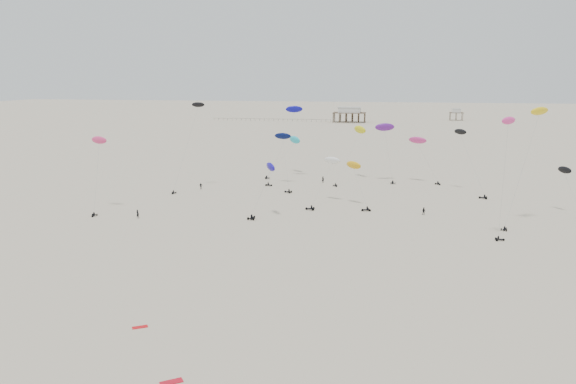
% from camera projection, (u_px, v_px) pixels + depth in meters
% --- Properties ---
extents(ground_plane, '(900.00, 900.00, 0.00)m').
position_uv_depth(ground_plane, '(342.00, 153.00, 219.24)').
color(ground_plane, beige).
extents(pavilion_main, '(21.00, 13.00, 9.80)m').
position_uv_depth(pavilion_main, '(349.00, 116.00, 364.48)').
color(pavilion_main, brown).
rests_on(pavilion_main, ground).
extents(pavilion_small, '(9.00, 7.00, 8.00)m').
position_uv_depth(pavilion_small, '(456.00, 115.00, 380.48)').
color(pavilion_small, brown).
rests_on(pavilion_small, ground).
extents(pier_fence, '(80.20, 0.20, 1.50)m').
position_uv_depth(pier_fence, '(271.00, 120.00, 374.84)').
color(pier_fence, black).
rests_on(pier_fence, ground).
extents(rig_0, '(4.42, 9.22, 16.77)m').
position_uv_depth(rig_0, '(98.00, 155.00, 122.88)').
color(rig_0, black).
rests_on(rig_0, ground).
extents(rig_1, '(6.98, 9.35, 11.02)m').
position_uv_depth(rig_1, '(357.00, 176.00, 127.86)').
color(rig_1, black).
rests_on(rig_1, ground).
extents(rig_2, '(6.06, 11.98, 23.54)m').
position_uv_depth(rig_2, '(191.00, 131.00, 145.80)').
color(rig_2, black).
rests_on(rig_2, ground).
extents(rig_3, '(9.83, 6.61, 13.49)m').
position_uv_depth(rig_3, '(420.00, 146.00, 156.14)').
color(rig_3, black).
rests_on(rig_3, ground).
extents(rig_4, '(5.94, 7.22, 11.67)m').
position_uv_depth(rig_4, '(265.00, 182.00, 117.59)').
color(rig_4, black).
rests_on(rig_4, ground).
extents(rig_5, '(8.65, 17.79, 19.57)m').
position_uv_depth(rig_5, '(358.00, 134.00, 160.74)').
color(rig_5, black).
rests_on(rig_5, ground).
extents(rig_6, '(4.30, 11.86, 12.45)m').
position_uv_depth(rig_6, '(569.00, 183.00, 120.26)').
color(rig_6, black).
rests_on(rig_6, ground).
extents(rig_7, '(6.60, 6.64, 16.77)m').
position_uv_depth(rig_7, '(386.00, 134.00, 156.60)').
color(rig_7, black).
rests_on(rig_7, ground).
extents(rig_8, '(7.43, 14.39, 17.42)m').
position_uv_depth(rig_8, '(284.00, 147.00, 151.52)').
color(rig_8, black).
rests_on(rig_8, ground).
extents(rig_9, '(3.19, 3.46, 22.41)m').
position_uv_depth(rig_9, '(505.00, 161.00, 99.85)').
color(rig_9, black).
rests_on(rig_9, ground).
extents(rig_10, '(8.28, 12.93, 18.09)m').
position_uv_depth(rig_10, '(469.00, 156.00, 141.50)').
color(rig_10, black).
rests_on(rig_10, ground).
extents(rig_11, '(8.10, 17.16, 23.85)m').
position_uv_depth(rig_11, '(290.00, 122.00, 160.37)').
color(rig_11, black).
rests_on(rig_11, ground).
extents(rig_12, '(9.78, 16.01, 16.01)m').
position_uv_depth(rig_12, '(291.00, 144.00, 170.98)').
color(rig_12, black).
rests_on(rig_12, ground).
extents(rig_13, '(9.20, 9.71, 23.99)m').
position_uv_depth(rig_13, '(534.00, 131.00, 109.13)').
color(rig_13, black).
rests_on(rig_13, ground).
extents(rig_14, '(6.93, 12.69, 13.66)m').
position_uv_depth(rig_14, '(326.00, 173.00, 130.39)').
color(rig_14, black).
rests_on(rig_14, ground).
extents(spectator_0, '(0.91, 0.76, 2.14)m').
position_uv_depth(spectator_0, '(138.00, 218.00, 118.17)').
color(spectator_0, black).
rests_on(spectator_0, ground).
extents(spectator_1, '(1.02, 0.72, 1.91)m').
position_uv_depth(spectator_1, '(424.00, 215.00, 120.81)').
color(spectator_1, black).
rests_on(spectator_1, ground).
extents(spectator_2, '(1.28, 0.85, 1.99)m').
position_uv_depth(spectator_2, '(201.00, 189.00, 148.44)').
color(spectator_2, black).
rests_on(spectator_2, ground).
extents(spectator_3, '(0.90, 0.77, 2.09)m').
position_uv_depth(spectator_3, '(323.00, 182.00, 157.79)').
color(spectator_3, black).
rests_on(spectator_3, ground).
extents(grounded_kite_a, '(2.31, 2.02, 0.08)m').
position_uv_depth(grounded_kite_a, '(171.00, 382.00, 54.67)').
color(grounded_kite_a, red).
rests_on(grounded_kite_a, ground).
extents(grounded_kite_b, '(1.90, 1.54, 0.07)m').
position_uv_depth(grounded_kite_b, '(140.00, 327.00, 66.67)').
color(grounded_kite_b, red).
rests_on(grounded_kite_b, ground).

